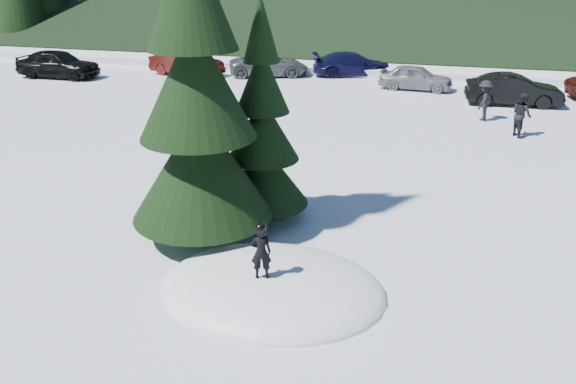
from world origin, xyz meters
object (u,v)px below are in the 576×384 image
(car_1, at_px, (187,63))
(car_5, at_px, (514,90))
(car_4, at_px, (416,77))
(car_0, at_px, (58,64))
(car_3, at_px, (352,64))
(adult_0, at_px, (522,115))
(spruce_short, at_px, (263,137))
(spruce_tall, at_px, (197,96))
(child_skier, at_px, (261,252))
(adult_2, at_px, (484,100))
(car_2, at_px, (269,65))

(car_1, xyz_separation_m, car_5, (17.04, -2.58, -0.02))
(car_1, height_order, car_4, car_1)
(car_0, relative_size, car_3, 1.02)
(adult_0, height_order, car_4, adult_0)
(spruce_short, bearing_deg, car_3, 92.93)
(car_0, bearing_deg, car_5, -90.64)
(spruce_tall, bearing_deg, car_1, 116.10)
(spruce_short, xyz_separation_m, car_5, (7.06, 14.34, -1.42))
(spruce_tall, bearing_deg, car_5, 62.88)
(spruce_tall, height_order, car_3, spruce_tall)
(spruce_tall, bearing_deg, car_0, 134.43)
(child_skier, height_order, car_3, child_skier)
(spruce_short, xyz_separation_m, car_1, (-9.98, 16.93, -1.40))
(adult_0, bearing_deg, spruce_tall, 118.24)
(spruce_short, distance_m, adult_0, 11.60)
(car_0, bearing_deg, adult_2, -98.56)
(adult_0, xyz_separation_m, car_5, (0.18, 5.09, -0.13))
(spruce_short, xyz_separation_m, car_3, (-0.99, 19.29, -1.46))
(adult_0, bearing_deg, car_2, 29.43)
(car_0, distance_m, car_5, 23.56)
(adult_2, height_order, car_2, adult_2)
(car_0, bearing_deg, adult_0, -102.92)
(car_3, bearing_deg, car_2, 87.85)
(adult_2, xyz_separation_m, car_2, (-11.16, 6.75, -0.20))
(car_1, bearing_deg, spruce_short, -138.67)
(car_2, bearing_deg, adult_0, -144.33)
(spruce_tall, height_order, adult_2, spruce_tall)
(car_0, xyz_separation_m, car_3, (15.51, 4.88, -0.13))
(adult_2, height_order, car_5, adult_2)
(spruce_short, relative_size, car_5, 1.30)
(spruce_tall, xyz_separation_m, child_skier, (2.10, -2.15, -2.32))
(adult_2, height_order, car_3, adult_2)
(car_0, xyz_separation_m, car_2, (11.01, 3.60, -0.16))
(adult_2, bearing_deg, spruce_tall, -8.88)
(child_skier, height_order, car_5, child_skier)
(adult_0, xyz_separation_m, car_3, (-7.87, 10.04, -0.16))
(car_1, relative_size, car_5, 1.03)
(adult_0, xyz_separation_m, adult_2, (-1.21, 2.01, -0.00))
(adult_0, relative_size, car_3, 0.36)
(adult_0, xyz_separation_m, car_1, (-16.86, 7.68, -0.11))
(car_0, distance_m, car_3, 16.26)
(adult_2, distance_m, car_3, 10.43)
(car_0, distance_m, car_1, 6.99)
(spruce_short, height_order, car_3, spruce_short)
(car_2, xyz_separation_m, car_3, (4.50, 1.28, 0.04))
(spruce_tall, height_order, car_0, spruce_tall)
(car_3, distance_m, car_4, 4.61)
(spruce_short, distance_m, car_3, 19.37)
(spruce_short, bearing_deg, child_skier, -72.86)
(child_skier, distance_m, car_1, 23.29)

